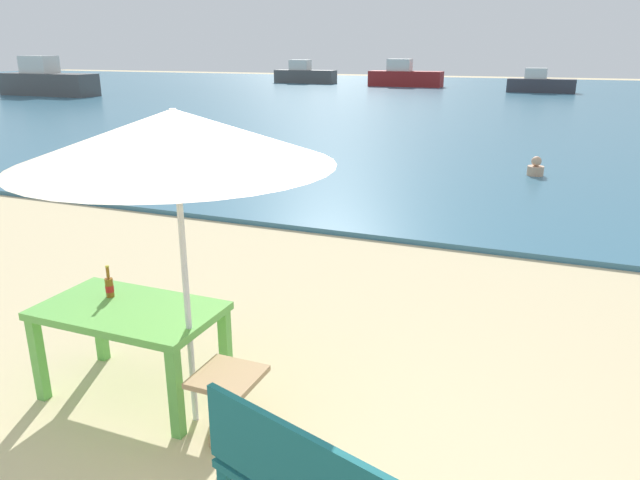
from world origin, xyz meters
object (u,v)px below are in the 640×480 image
at_px(beer_bottle_amber, 109,286).
at_px(swimmer_person, 536,168).
at_px(boat_fishing_trawler, 305,75).
at_px(boat_cargo_ship, 540,84).
at_px(patio_umbrella, 175,137).
at_px(boat_barge, 47,81).
at_px(boat_ferry, 405,77).
at_px(picnic_table_green, 130,320).
at_px(side_table_wood, 229,398).

xyz_separation_m(beer_bottle_amber, swimmer_person, (2.80, 9.81, -0.61)).
relative_size(boat_fishing_trawler, boat_cargo_ship, 1.21).
xyz_separation_m(patio_umbrella, boat_fishing_trawler, (-16.75, 40.53, -1.41)).
xyz_separation_m(patio_umbrella, boat_barge, (-25.34, 23.33, -1.25)).
height_order(boat_fishing_trawler, boat_ferry, boat_ferry).
xyz_separation_m(patio_umbrella, swimmer_person, (1.89, 10.05, -1.88)).
relative_size(picnic_table_green, boat_fishing_trawler, 0.29).
height_order(boat_fishing_trawler, boat_barge, boat_barge).
height_order(picnic_table_green, boat_fishing_trawler, boat_fishing_trawler).
relative_size(patio_umbrella, boat_ferry, 0.44).
bearing_deg(boat_barge, side_table_wood, -42.37).
bearing_deg(boat_ferry, patio_umbrella, -77.85).
relative_size(picnic_table_green, boat_barge, 0.23).
bearing_deg(picnic_table_green, boat_cargo_ship, 87.78).
bearing_deg(boat_fishing_trawler, swimmer_person, -58.55).
distance_m(patio_umbrella, swimmer_person, 10.40).
height_order(boat_ferry, boat_barge, boat_barge).
bearing_deg(patio_umbrella, boat_barge, 137.36).
xyz_separation_m(side_table_wood, boat_ferry, (-8.83, 39.39, 0.40)).
relative_size(patio_umbrella, swimmer_person, 5.61).
distance_m(swimmer_person, boat_fishing_trawler, 35.73).
distance_m(picnic_table_green, boat_fishing_trawler, 43.50).
bearing_deg(boat_fishing_trawler, picnic_table_green, -68.26).
height_order(patio_umbrella, boat_fishing_trawler, patio_umbrella).
relative_size(beer_bottle_amber, side_table_wood, 0.49).
distance_m(patio_umbrella, boat_cargo_ship, 36.50).
bearing_deg(picnic_table_green, boat_barge, 136.79).
xyz_separation_m(beer_bottle_amber, boat_fishing_trawler, (-15.84, 40.29, -0.14)).
height_order(swimmer_person, boat_cargo_ship, boat_cargo_ship).
bearing_deg(side_table_wood, boat_barge, 137.63).
xyz_separation_m(picnic_table_green, side_table_wood, (1.02, -0.25, -0.30)).
xyz_separation_m(boat_fishing_trawler, boat_ferry, (8.29, -1.26, 0.05)).
height_order(patio_umbrella, boat_cargo_ship, patio_umbrella).
height_order(picnic_table_green, swimmer_person, picnic_table_green).
xyz_separation_m(picnic_table_green, swimmer_person, (2.53, 9.93, -0.41)).
relative_size(side_table_wood, boat_cargo_ship, 0.14).
xyz_separation_m(swimmer_person, boat_ferry, (-10.35, 29.21, 0.52)).
bearing_deg(beer_bottle_amber, patio_umbrella, -14.70).
bearing_deg(beer_bottle_amber, boat_fishing_trawler, 111.47).
relative_size(picnic_table_green, swimmer_person, 3.41).
distance_m(side_table_wood, boat_cargo_ship, 36.59).
bearing_deg(side_table_wood, swimmer_person, 81.55).
distance_m(patio_umbrella, boat_barge, 34.46).
height_order(beer_bottle_amber, swimmer_person, beer_bottle_amber).
bearing_deg(boat_fishing_trawler, boat_ferry, -8.64).
xyz_separation_m(picnic_table_green, patio_umbrella, (0.64, -0.12, 1.47)).
relative_size(patio_umbrella, boat_cargo_ship, 0.58).
height_order(patio_umbrella, boat_ferry, patio_umbrella).
distance_m(swimmer_person, boat_ferry, 31.00).
bearing_deg(side_table_wood, boat_cargo_ship, 89.39).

